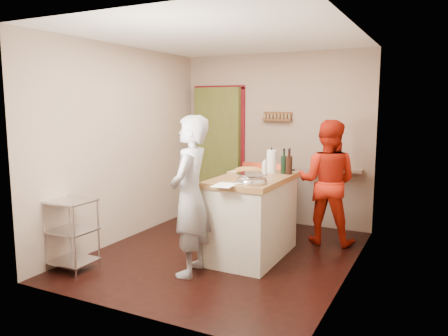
{
  "coord_description": "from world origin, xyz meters",
  "views": [
    {
      "loc": [
        2.34,
        -4.62,
        1.83
      ],
      "look_at": [
        0.01,
        0.0,
        1.08
      ],
      "focal_mm": 35.0,
      "sensor_mm": 36.0,
      "label": 1
    }
  ],
  "objects": [
    {
      "name": "wire_shelving",
      "position": [
        -1.28,
        -1.2,
        0.44
      ],
      "size": [
        0.48,
        0.4,
        0.8
      ],
      "color": "silver",
      "rests_on": "ground"
    },
    {
      "name": "left_wall",
      "position": [
        -1.5,
        0.0,
        1.3
      ],
      "size": [
        0.04,
        3.5,
        2.6
      ],
      "primitive_type": "cube",
      "color": "tan",
      "rests_on": "ground"
    },
    {
      "name": "back_wall",
      "position": [
        -0.64,
        1.78,
        1.13
      ],
      "size": [
        3.0,
        0.44,
        2.6
      ],
      "color": "tan",
      "rests_on": "ground"
    },
    {
      "name": "person_stripe",
      "position": [
        -0.04,
        -0.71,
        0.86
      ],
      "size": [
        0.52,
        0.69,
        1.72
      ],
      "primitive_type": "imported",
      "rotation": [
        0.0,
        0.0,
        -1.38
      ],
      "color": "silver",
      "rests_on": "ground"
    },
    {
      "name": "stove",
      "position": [
        0.05,
        1.42,
        0.45
      ],
      "size": [
        0.6,
        0.63,
        1.0
      ],
      "color": "black",
      "rests_on": "ground"
    },
    {
      "name": "island",
      "position": [
        0.35,
        0.1,
        0.51
      ],
      "size": [
        0.77,
        1.46,
        1.29
      ],
      "color": "beige",
      "rests_on": "ground"
    },
    {
      "name": "floor",
      "position": [
        0.0,
        0.0,
        0.0
      ],
      "size": [
        3.5,
        3.5,
        0.0
      ],
      "primitive_type": "plane",
      "color": "black",
      "rests_on": "ground"
    },
    {
      "name": "person_red",
      "position": [
        1.0,
        1.05,
        0.82
      ],
      "size": [
        0.82,
        0.66,
        1.64
      ],
      "primitive_type": "imported",
      "rotation": [
        0.0,
        0.0,
        3.19
      ],
      "color": "#B51D0C",
      "rests_on": "ground"
    },
    {
      "name": "right_wall",
      "position": [
        1.5,
        0.0,
        1.3
      ],
      "size": [
        0.04,
        3.5,
        2.6
      ],
      "primitive_type": "cube",
      "color": "tan",
      "rests_on": "ground"
    },
    {
      "name": "ceiling",
      "position": [
        0.0,
        0.0,
        2.61
      ],
      "size": [
        3.0,
        3.5,
        0.02
      ],
      "primitive_type": "cube",
      "color": "white",
      "rests_on": "back_wall"
    }
  ]
}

